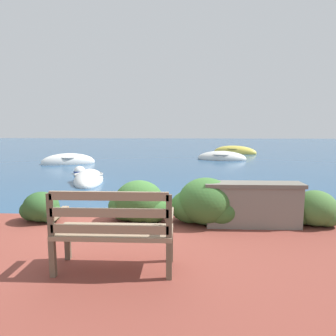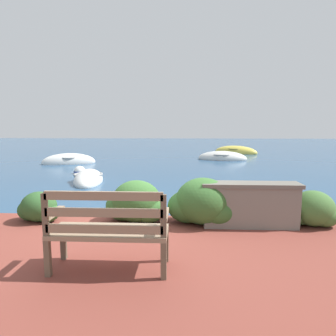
{
  "view_description": "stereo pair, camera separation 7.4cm",
  "coord_description": "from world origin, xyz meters",
  "px_view_note": "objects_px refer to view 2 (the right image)",
  "views": [
    {
      "loc": [
        0.83,
        -5.17,
        1.8
      ],
      "look_at": [
        0.32,
        6.64,
        0.15
      ],
      "focal_mm": 32.0,
      "sensor_mm": 36.0,
      "label": 1
    },
    {
      "loc": [
        0.9,
        -5.16,
        1.8
      ],
      "look_at": [
        0.32,
        6.64,
        0.15
      ],
      "focal_mm": 32.0,
      "sensor_mm": 36.0,
      "label": 2
    }
  ],
  "objects_px": {
    "rowboat_mid": "(69,162)",
    "rowboat_far": "(222,158)",
    "park_bench": "(108,228)",
    "mooring_buoy": "(80,172)",
    "rowboat_outer": "(235,152)",
    "rowboat_nearest": "(89,180)"
  },
  "relations": [
    {
      "from": "rowboat_nearest",
      "to": "mooring_buoy",
      "type": "bearing_deg",
      "value": 15.76
    },
    {
      "from": "rowboat_mid",
      "to": "mooring_buoy",
      "type": "relative_size",
      "value": 5.5
    },
    {
      "from": "rowboat_mid",
      "to": "mooring_buoy",
      "type": "xyz_separation_m",
      "value": [
        1.57,
        -2.98,
        0.0
      ]
    },
    {
      "from": "rowboat_mid",
      "to": "rowboat_far",
      "type": "relative_size",
      "value": 0.94
    },
    {
      "from": "rowboat_mid",
      "to": "rowboat_far",
      "type": "bearing_deg",
      "value": -3.65
    },
    {
      "from": "rowboat_mid",
      "to": "rowboat_nearest",
      "type": "bearing_deg",
      "value": -81.73
    },
    {
      "from": "rowboat_far",
      "to": "mooring_buoy",
      "type": "relative_size",
      "value": 5.87
    },
    {
      "from": "park_bench",
      "to": "mooring_buoy",
      "type": "xyz_separation_m",
      "value": [
        -3.14,
        8.08,
        -0.63
      ]
    },
    {
      "from": "mooring_buoy",
      "to": "rowboat_nearest",
      "type": "bearing_deg",
      "value": -62.29
    },
    {
      "from": "rowboat_nearest",
      "to": "rowboat_mid",
      "type": "relative_size",
      "value": 0.96
    },
    {
      "from": "rowboat_mid",
      "to": "rowboat_outer",
      "type": "relative_size",
      "value": 0.86
    },
    {
      "from": "park_bench",
      "to": "rowboat_mid",
      "type": "xyz_separation_m",
      "value": [
        -4.71,
        11.05,
        -0.63
      ]
    },
    {
      "from": "rowboat_nearest",
      "to": "park_bench",
      "type": "bearing_deg",
      "value": -172.42
    },
    {
      "from": "rowboat_mid",
      "to": "mooring_buoy",
      "type": "height_order",
      "value": "rowboat_mid"
    },
    {
      "from": "rowboat_outer",
      "to": "mooring_buoy",
      "type": "distance_m",
      "value": 11.79
    },
    {
      "from": "park_bench",
      "to": "rowboat_mid",
      "type": "bearing_deg",
      "value": 113.9
    },
    {
      "from": "rowboat_far",
      "to": "park_bench",
      "type": "bearing_deg",
      "value": 90.34
    },
    {
      "from": "park_bench",
      "to": "rowboat_far",
      "type": "distance_m",
      "value": 13.57
    },
    {
      "from": "rowboat_far",
      "to": "mooring_buoy",
      "type": "xyz_separation_m",
      "value": [
        -6.1,
        -5.15,
        0.01
      ]
    },
    {
      "from": "rowboat_mid",
      "to": "rowboat_far",
      "type": "distance_m",
      "value": 7.97
    },
    {
      "from": "rowboat_outer",
      "to": "rowboat_mid",
      "type": "bearing_deg",
      "value": -114.6
    },
    {
      "from": "rowboat_outer",
      "to": "park_bench",
      "type": "bearing_deg",
      "value": -72.87
    }
  ]
}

